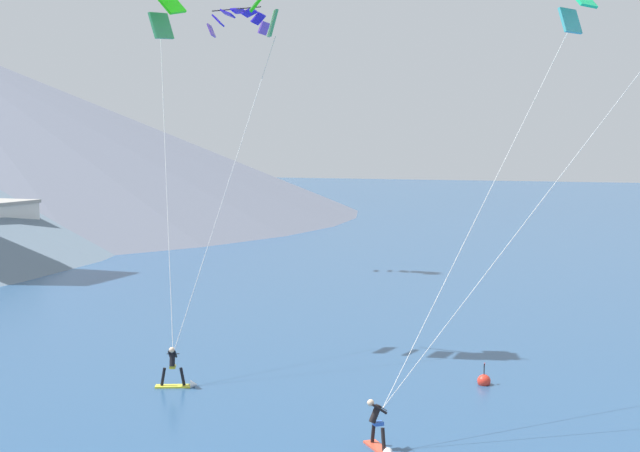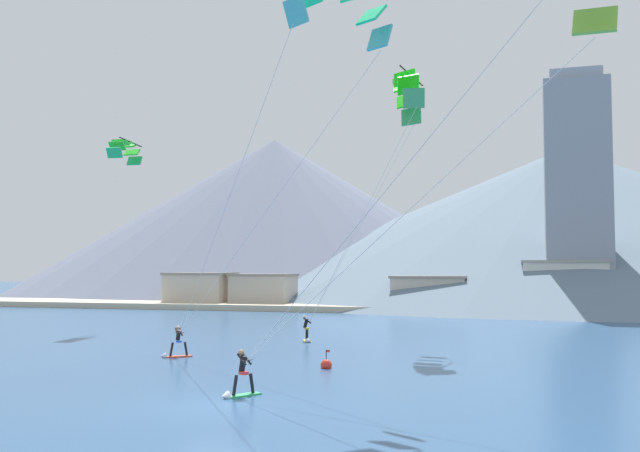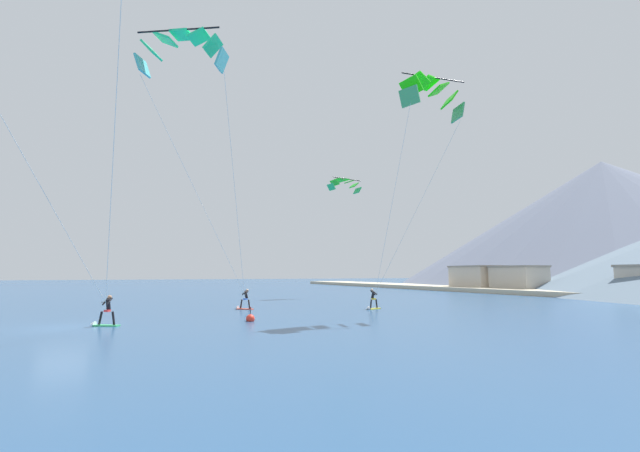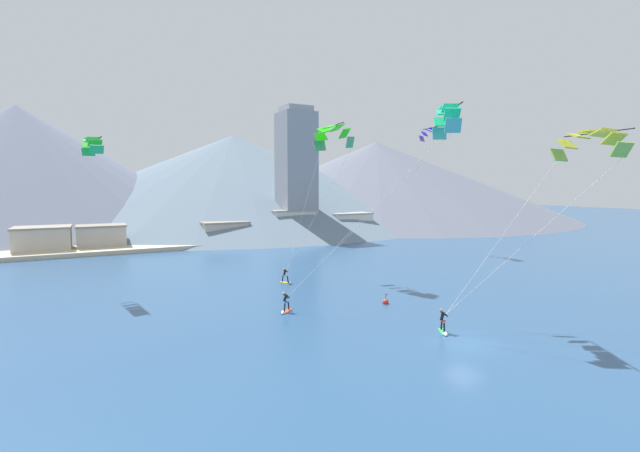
# 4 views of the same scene
# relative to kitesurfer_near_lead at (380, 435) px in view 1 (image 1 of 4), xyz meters

# --- Properties ---
(kitesurfer_near_lead) EXTENTS (1.57, 1.45, 1.77)m
(kitesurfer_near_lead) POSITION_rel_kitesurfer_near_lead_xyz_m (0.00, 0.00, 0.00)
(kitesurfer_near_lead) COLOR #E54C33
(kitesurfer_near_lead) RESTS_ON ground
(kitesurfer_near_trail) EXTENTS (1.03, 1.76, 1.80)m
(kitesurfer_near_trail) POSITION_rel_kitesurfer_near_lead_xyz_m (4.40, 9.96, 0.00)
(kitesurfer_near_trail) COLOR yellow
(kitesurfer_near_trail) RESTS_ON ground
(parafoil_kite_near_trail) EXTENTS (8.02, 6.21, 16.52)m
(parafoil_kite_near_trail) POSITION_rel_kitesurfer_near_lead_xyz_m (10.97, 11.46, 16.07)
(parafoil_kite_near_trail) COLOR #3AA060
(parafoil_kite_distant_high_outer) EXTENTS (1.41, 5.09, 2.10)m
(parafoil_kite_distant_high_outer) POSITION_rel_kitesurfer_near_lead_xyz_m (35.92, 22.14, 18.97)
(parafoil_kite_distant_high_outer) COLOR #7347C7
(race_marker_buoy) EXTENTS (0.56, 0.56, 1.02)m
(race_marker_buoy) POSITION_rel_kitesurfer_near_lead_xyz_m (9.17, -1.80, -0.39)
(race_marker_buoy) COLOR red
(race_marker_buoy) RESTS_ON ground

